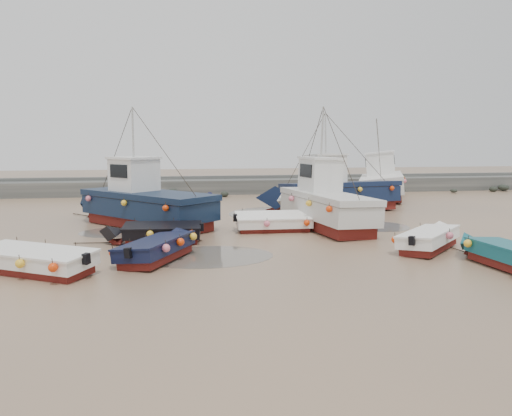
# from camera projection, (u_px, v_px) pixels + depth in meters

# --- Properties ---
(ground) EXTENTS (120.00, 120.00, 0.00)m
(ground) POSITION_uv_depth(u_px,v_px,m) (292.00, 247.00, 21.21)
(ground) COLOR #987758
(ground) RESTS_ON ground
(seawall) EXTENTS (60.00, 4.92, 1.50)m
(seawall) POSITION_uv_depth(u_px,v_px,m) (233.00, 186.00, 42.64)
(seawall) COLOR #61625D
(seawall) RESTS_ON ground
(puddle_a) EXTENTS (5.28, 5.28, 0.01)m
(puddle_a) POSITION_uv_depth(u_px,v_px,m) (206.00, 256.00, 19.52)
(puddle_a) COLOR #62594E
(puddle_a) RESTS_ON ground
(puddle_b) EXTENTS (3.13, 3.13, 0.01)m
(puddle_b) POSITION_uv_depth(u_px,v_px,m) (379.00, 226.00, 26.32)
(puddle_b) COLOR #62594E
(puddle_b) RESTS_ON ground
(puddle_c) EXTENTS (3.81, 3.81, 0.01)m
(puddle_c) POSITION_uv_depth(u_px,v_px,m) (118.00, 232.00, 24.70)
(puddle_c) COLOR #62594E
(puddle_c) RESTS_ON ground
(puddle_d) EXTENTS (5.92, 5.92, 0.01)m
(puddle_d) POSITION_uv_depth(u_px,v_px,m) (277.00, 214.00, 30.81)
(puddle_d) COLOR #62594E
(puddle_d) RESTS_ON ground
(dinghy_0) EXTENTS (6.13, 4.13, 1.43)m
(dinghy_0) POSITION_uv_depth(u_px,v_px,m) (27.00, 257.00, 17.12)
(dinghy_0) COLOR maroon
(dinghy_0) RESTS_ON ground
(dinghy_1) EXTENTS (3.46, 5.57, 1.43)m
(dinghy_1) POSITION_uv_depth(u_px,v_px,m) (162.00, 245.00, 19.03)
(dinghy_1) COLOR maroon
(dinghy_1) RESTS_ON ground
(dinghy_2) EXTENTS (2.19, 5.73, 1.43)m
(dinghy_2) POSITION_uv_depth(u_px,v_px,m) (506.00, 251.00, 17.90)
(dinghy_2) COLOR maroon
(dinghy_2) RESTS_ON ground
(dinghy_3) EXTENTS (4.90, 4.74, 1.43)m
(dinghy_3) POSITION_uv_depth(u_px,v_px,m) (432.00, 236.00, 20.83)
(dinghy_3) COLOR maroon
(dinghy_3) RESTS_ON ground
(dinghy_4) EXTENTS (5.67, 2.07, 1.43)m
(dinghy_4) POSITION_uv_depth(u_px,v_px,m) (154.00, 231.00, 22.02)
(dinghy_4) COLOR maroon
(dinghy_4) RESTS_ON ground
(dinghy_5) EXTENTS (6.14, 2.33, 1.43)m
(dinghy_5) POSITION_uv_depth(u_px,v_px,m) (281.00, 220.00, 25.09)
(dinghy_5) COLOR maroon
(dinghy_5) RESTS_ON ground
(cabin_boat_0) EXTENTS (8.52, 9.19, 6.22)m
(cabin_boat_0) POSITION_uv_depth(u_px,v_px,m) (140.00, 201.00, 26.43)
(cabin_boat_0) COLOR maroon
(cabin_boat_0) RESTS_ON ground
(cabin_boat_1) EXTENTS (3.69, 10.17, 6.22)m
(cabin_boat_1) POSITION_uv_depth(u_px,v_px,m) (321.00, 202.00, 25.96)
(cabin_boat_1) COLOR maroon
(cabin_boat_1) RESTS_ON ground
(cabin_boat_2) EXTENTS (10.67, 4.19, 6.22)m
(cabin_boat_2) POSITION_uv_depth(u_px,v_px,m) (332.00, 191.00, 31.72)
(cabin_boat_2) COLOR maroon
(cabin_boat_2) RESTS_ON ground
(cabin_boat_3) EXTENTS (6.20, 10.25, 6.22)m
(cabin_boat_3) POSITION_uv_depth(u_px,v_px,m) (384.00, 181.00, 39.04)
(cabin_boat_3) COLOR maroon
(cabin_boat_3) RESTS_ON ground
(person) EXTENTS (0.76, 0.59, 1.85)m
(person) POSITION_uv_depth(u_px,v_px,m) (210.00, 227.00, 26.22)
(person) COLOR #1A1A36
(person) RESTS_ON ground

